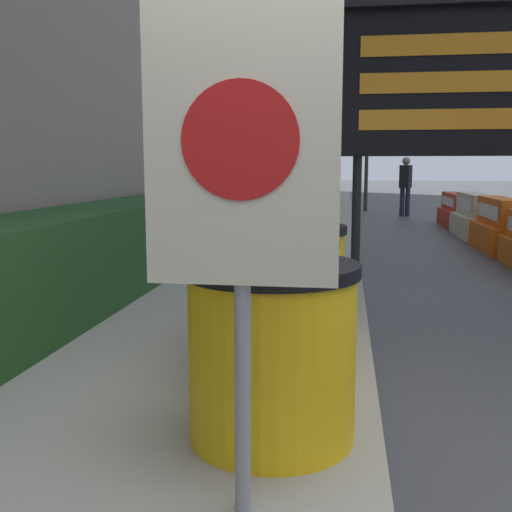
{
  "coord_description": "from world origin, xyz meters",
  "views": [
    {
      "loc": [
        -0.21,
        -2.36,
        1.45
      ],
      "look_at": [
        -1.44,
        5.87,
        0.2
      ],
      "focal_mm": 42.0,
      "sensor_mm": 36.0,
      "label": 1
    }
  ],
  "objects_px": {
    "jersey_barrier_orange_far": "(499,228)",
    "pedestrian_worker": "(406,182)",
    "traffic_cone_near": "(488,206)",
    "jersey_barrier_red_striped": "(454,212)",
    "barrel_drum_back": "(292,280)",
    "traffic_light_near_curb": "(367,132)",
    "barrel_drum_middle": "(272,307)",
    "warning_sign": "(241,171)",
    "barrel_drum_foreground": "(272,351)",
    "jersey_barrier_cream": "(473,218)",
    "message_board": "(448,82)"
  },
  "relations": [
    {
      "from": "jersey_barrier_cream",
      "to": "pedestrian_worker",
      "type": "distance_m",
      "value": 5.19
    },
    {
      "from": "barrel_drum_middle",
      "to": "pedestrian_worker",
      "type": "distance_m",
      "value": 14.53
    },
    {
      "from": "warning_sign",
      "to": "traffic_cone_near",
      "type": "height_order",
      "value": "warning_sign"
    },
    {
      "from": "barrel_drum_back",
      "to": "warning_sign",
      "type": "xyz_separation_m",
      "value": [
        0.03,
        -2.42,
        0.84
      ]
    },
    {
      "from": "jersey_barrier_orange_far",
      "to": "jersey_barrier_red_striped",
      "type": "distance_m",
      "value": 4.38
    },
    {
      "from": "message_board",
      "to": "traffic_light_near_curb",
      "type": "relative_size",
      "value": 0.9
    },
    {
      "from": "jersey_barrier_orange_far",
      "to": "traffic_light_near_curb",
      "type": "xyz_separation_m",
      "value": [
        -1.97,
        9.17,
        2.15
      ]
    },
    {
      "from": "barrel_drum_middle",
      "to": "jersey_barrier_orange_far",
      "type": "height_order",
      "value": "barrel_drum_middle"
    },
    {
      "from": "jersey_barrier_orange_far",
      "to": "pedestrian_worker",
      "type": "bearing_deg",
      "value": 97.2
    },
    {
      "from": "barrel_drum_foreground",
      "to": "jersey_barrier_red_striped",
      "type": "height_order",
      "value": "barrel_drum_foreground"
    },
    {
      "from": "barrel_drum_foreground",
      "to": "barrel_drum_back",
      "type": "relative_size",
      "value": 1.0
    },
    {
      "from": "jersey_barrier_orange_far",
      "to": "traffic_light_near_curb",
      "type": "bearing_deg",
      "value": 102.14
    },
    {
      "from": "barrel_drum_middle",
      "to": "traffic_light_near_curb",
      "type": "bearing_deg",
      "value": 86.19
    },
    {
      "from": "jersey_barrier_cream",
      "to": "traffic_light_near_curb",
      "type": "relative_size",
      "value": 0.53
    },
    {
      "from": "traffic_cone_near",
      "to": "jersey_barrier_red_striped",
      "type": "bearing_deg",
      "value": -117.53
    },
    {
      "from": "message_board",
      "to": "barrel_drum_back",
      "type": "bearing_deg",
      "value": -122.22
    },
    {
      "from": "barrel_drum_back",
      "to": "warning_sign",
      "type": "bearing_deg",
      "value": -89.23
    },
    {
      "from": "traffic_cone_near",
      "to": "traffic_light_near_curb",
      "type": "relative_size",
      "value": 0.19
    },
    {
      "from": "jersey_barrier_cream",
      "to": "barrel_drum_foreground",
      "type": "bearing_deg",
      "value": -106.17
    },
    {
      "from": "warning_sign",
      "to": "message_board",
      "type": "bearing_deg",
      "value": 73.39
    },
    {
      "from": "barrel_drum_foreground",
      "to": "pedestrian_worker",
      "type": "bearing_deg",
      "value": 82.37
    },
    {
      "from": "warning_sign",
      "to": "jersey_barrier_orange_far",
      "type": "relative_size",
      "value": 1.07
    },
    {
      "from": "message_board",
      "to": "traffic_light_near_curb",
      "type": "distance_m",
      "value": 13.19
    },
    {
      "from": "barrel_drum_middle",
      "to": "jersey_barrier_cream",
      "type": "distance_m",
      "value": 9.79
    },
    {
      "from": "barrel_drum_back",
      "to": "jersey_barrier_orange_far",
      "type": "height_order",
      "value": "barrel_drum_back"
    },
    {
      "from": "traffic_light_near_curb",
      "to": "barrel_drum_middle",
      "type": "bearing_deg",
      "value": -93.81
    },
    {
      "from": "barrel_drum_foreground",
      "to": "jersey_barrier_orange_far",
      "type": "height_order",
      "value": "barrel_drum_foreground"
    },
    {
      "from": "jersey_barrier_orange_far",
      "to": "jersey_barrier_red_striped",
      "type": "relative_size",
      "value": 0.85
    },
    {
      "from": "message_board",
      "to": "jersey_barrier_cream",
      "type": "xyz_separation_m",
      "value": [
        1.58,
        6.14,
        -1.94
      ]
    },
    {
      "from": "message_board",
      "to": "jersey_barrier_red_striped",
      "type": "xyz_separation_m",
      "value": [
        1.58,
        8.39,
        -1.98
      ]
    },
    {
      "from": "barrel_drum_back",
      "to": "message_board",
      "type": "xyz_separation_m",
      "value": [
        1.43,
        2.27,
        1.74
      ]
    },
    {
      "from": "barrel_drum_back",
      "to": "traffic_light_near_curb",
      "type": "relative_size",
      "value": 0.24
    },
    {
      "from": "barrel_drum_foreground",
      "to": "barrel_drum_back",
      "type": "height_order",
      "value": "same"
    },
    {
      "from": "barrel_drum_back",
      "to": "traffic_cone_near",
      "type": "xyz_separation_m",
      "value": [
        4.4,
        13.32,
        -0.27
      ]
    },
    {
      "from": "traffic_light_near_curb",
      "to": "warning_sign",
      "type": "bearing_deg",
      "value": -93.23
    },
    {
      "from": "barrel_drum_back",
      "to": "traffic_light_near_curb",
      "type": "distance_m",
      "value": 15.61
    },
    {
      "from": "barrel_drum_middle",
      "to": "warning_sign",
      "type": "xyz_separation_m",
      "value": [
        0.08,
        -1.54,
        0.84
      ]
    },
    {
      "from": "barrel_drum_middle",
      "to": "message_board",
      "type": "distance_m",
      "value": 3.9
    },
    {
      "from": "traffic_cone_near",
      "to": "jersey_barrier_orange_far",
      "type": "bearing_deg",
      "value": -101.15
    },
    {
      "from": "barrel_drum_back",
      "to": "jersey_barrier_red_striped",
      "type": "relative_size",
      "value": 0.41
    },
    {
      "from": "barrel_drum_foreground",
      "to": "traffic_light_near_curb",
      "type": "xyz_separation_m",
      "value": [
        0.98,
        17.22,
        1.96
      ]
    },
    {
      "from": "barrel_drum_middle",
      "to": "jersey_barrier_red_striped",
      "type": "height_order",
      "value": "barrel_drum_middle"
    },
    {
      "from": "pedestrian_worker",
      "to": "jersey_barrier_orange_far",
      "type": "bearing_deg",
      "value": 26.6
    },
    {
      "from": "barrel_drum_back",
      "to": "traffic_cone_near",
      "type": "bearing_deg",
      "value": 71.71
    },
    {
      "from": "traffic_light_near_curb",
      "to": "pedestrian_worker",
      "type": "xyz_separation_m",
      "value": [
        1.06,
        -1.97,
        -1.54
      ]
    },
    {
      "from": "warning_sign",
      "to": "jersey_barrier_red_striped",
      "type": "height_order",
      "value": "warning_sign"
    },
    {
      "from": "pedestrian_worker",
      "to": "barrel_drum_middle",
      "type": "bearing_deg",
      "value": 10.88
    },
    {
      "from": "jersey_barrier_orange_far",
      "to": "traffic_light_near_curb",
      "type": "distance_m",
      "value": 9.62
    },
    {
      "from": "jersey_barrier_orange_far",
      "to": "jersey_barrier_red_striped",
      "type": "height_order",
      "value": "jersey_barrier_orange_far"
    },
    {
      "from": "jersey_barrier_red_striped",
      "to": "barrel_drum_back",
      "type": "bearing_deg",
      "value": -105.79
    }
  ]
}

